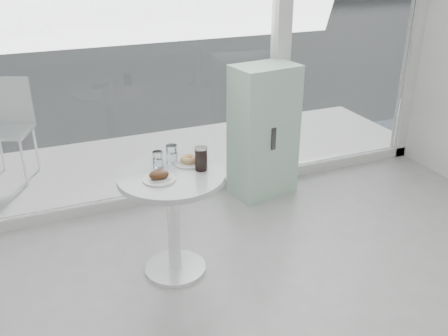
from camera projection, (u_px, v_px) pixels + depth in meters
name	position (u px, v px, depth m)	size (l,w,h in m)	color
storefront	(193.00, 5.00, 4.05)	(5.00, 0.14, 3.00)	silver
main_table	(172.00, 204.00, 3.41)	(0.72, 0.72, 0.77)	white
patio_deck	(166.00, 159.00, 5.40)	(5.60, 1.60, 0.05)	white
street	(54.00, 16.00, 15.63)	(40.00, 24.00, 0.00)	#383838
mint_cabinet	(263.00, 132.00, 4.52)	(0.61, 0.45, 1.21)	#A0CCB5
patio_chair	(9.00, 122.00, 4.78)	(0.54, 0.54, 0.96)	white
plate_fritter	(160.00, 176.00, 3.23)	(0.22, 0.22, 0.07)	silver
plate_donut	(189.00, 161.00, 3.48)	(0.22, 0.22, 0.05)	silver
water_tumbler_a	(158.00, 160.00, 3.41)	(0.07, 0.07, 0.11)	white
water_tumbler_b	(172.00, 155.00, 3.47)	(0.08, 0.08, 0.13)	white
cola_glass	(201.00, 159.00, 3.36)	(0.09, 0.09, 0.16)	white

